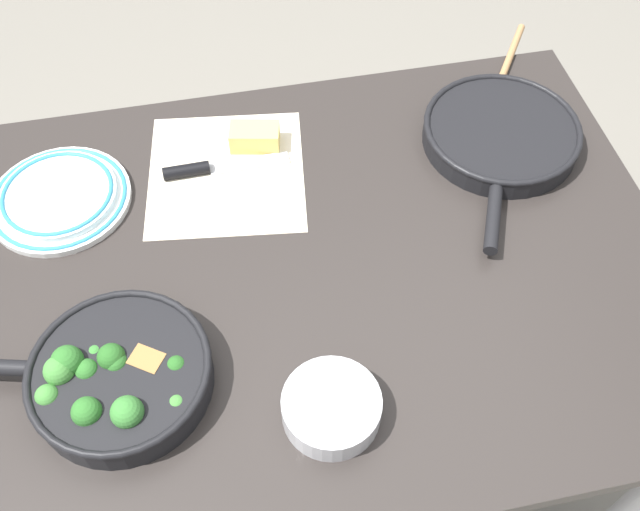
% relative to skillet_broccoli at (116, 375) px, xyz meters
% --- Properties ---
extents(ground_plane, '(14.00, 14.00, 0.00)m').
position_rel_skillet_broccoli_xyz_m(ground_plane, '(-0.34, -0.16, -0.76)').
color(ground_plane, slate).
extents(dining_table_red, '(1.20, 0.90, 0.72)m').
position_rel_skillet_broccoli_xyz_m(dining_table_red, '(-0.34, -0.16, -0.11)').
color(dining_table_red, '#2D2826').
rests_on(dining_table_red, ground_plane).
extents(skillet_broccoli, '(0.41, 0.27, 0.08)m').
position_rel_skillet_broccoli_xyz_m(skillet_broccoli, '(0.00, 0.00, 0.00)').
color(skillet_broccoli, black).
rests_on(skillet_broccoli, dining_table_red).
extents(skillet_eggs, '(0.30, 0.41, 0.05)m').
position_rel_skillet_broccoli_xyz_m(skillet_eggs, '(-0.73, -0.37, -0.01)').
color(skillet_eggs, black).
rests_on(skillet_eggs, dining_table_red).
extents(wooden_spoon, '(0.21, 0.30, 0.02)m').
position_rel_skillet_broccoli_xyz_m(wooden_spoon, '(-0.78, -0.51, -0.02)').
color(wooden_spoon, '#A87A4C').
rests_on(wooden_spoon, dining_table_red).
extents(parchment_sheet, '(0.32, 0.33, 0.00)m').
position_rel_skillet_broccoli_xyz_m(parchment_sheet, '(-0.21, -0.39, -0.03)').
color(parchment_sheet, beige).
rests_on(parchment_sheet, dining_table_red).
extents(grater_knife, '(0.23, 0.03, 0.02)m').
position_rel_skillet_broccoli_xyz_m(grater_knife, '(-0.18, -0.40, -0.02)').
color(grater_knife, silver).
rests_on(grater_knife, dining_table_red).
extents(cheese_block, '(0.10, 0.07, 0.04)m').
position_rel_skillet_broccoli_xyz_m(cheese_block, '(-0.27, -0.45, -0.01)').
color(cheese_block, '#EACC66').
rests_on(cheese_block, dining_table_red).
extents(dinner_plate_stack, '(0.25, 0.25, 0.03)m').
position_rel_skillet_broccoli_xyz_m(dinner_plate_stack, '(0.09, -0.38, -0.02)').
color(dinner_plate_stack, white).
rests_on(dinner_plate_stack, dining_table_red).
extents(prep_bowl_steel, '(0.14, 0.14, 0.05)m').
position_rel_skillet_broccoli_xyz_m(prep_bowl_steel, '(-0.30, 0.11, -0.01)').
color(prep_bowl_steel, '#B7B7BC').
rests_on(prep_bowl_steel, dining_table_red).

